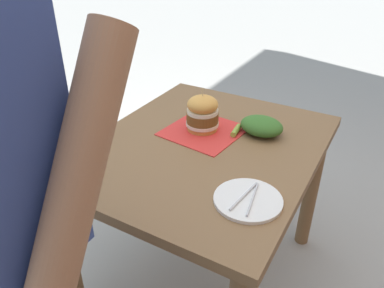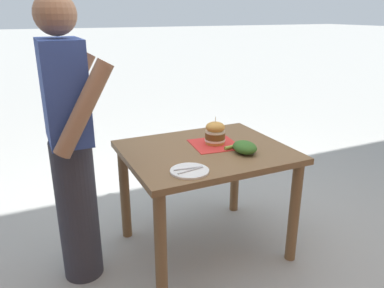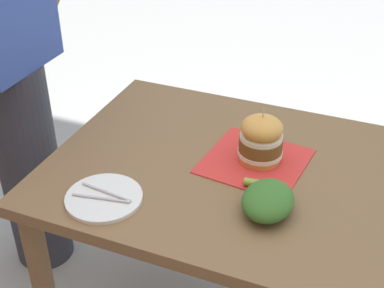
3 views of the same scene
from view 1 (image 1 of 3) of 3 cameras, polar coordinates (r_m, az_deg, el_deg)
name	(u,v)px [view 1 (image 1 of 3)]	position (r m, az deg, el deg)	size (l,w,h in m)	color
ground_plane	(202,272)	(1.98, 1.52, -18.85)	(80.00, 80.00, 0.00)	#9E9E99
patio_table	(204,169)	(1.57, 1.82, -3.85)	(0.86, 1.05, 0.74)	brown
serving_paper	(204,131)	(1.59, 1.83, 2.00)	(0.30, 0.30, 0.00)	red
sandwich	(203,113)	(1.57, 1.61, 4.74)	(0.14, 0.14, 0.19)	gold
pickle_spear	(236,130)	(1.58, 6.73, 2.07)	(0.02, 0.02, 0.09)	#8EA83D
side_plate_with_forks	(248,200)	(1.21, 8.52, -8.40)	(0.22, 0.22, 0.02)	white
side_salad	(262,126)	(1.58, 10.55, 2.72)	(0.18, 0.14, 0.08)	#386B28
diner_across_table	(2,242)	(0.97, -26.92, -13.21)	(0.55, 0.35, 1.69)	#33333D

